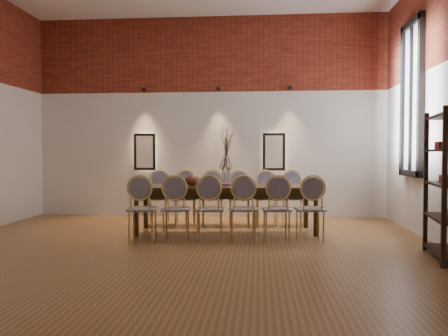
# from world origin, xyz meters

# --- Properties ---
(floor) EXTENTS (7.00, 7.00, 0.02)m
(floor) POSITION_xyz_m (0.00, 0.00, -0.01)
(floor) COLOR olive
(floor) RESTS_ON ground
(wall_back) EXTENTS (7.00, 0.10, 4.00)m
(wall_back) POSITION_xyz_m (0.00, 3.55, 2.00)
(wall_back) COLOR silver
(wall_back) RESTS_ON ground
(brick_band_back) EXTENTS (7.00, 0.02, 1.50)m
(brick_band_back) POSITION_xyz_m (0.00, 3.48, 3.25)
(brick_band_back) COLOR maroon
(brick_band_back) RESTS_ON ground
(niche_left) EXTENTS (0.36, 0.06, 0.66)m
(niche_left) POSITION_xyz_m (-1.30, 3.45, 1.30)
(niche_left) COLOR #FFEAC6
(niche_left) RESTS_ON wall_back
(niche_right) EXTENTS (0.36, 0.06, 0.66)m
(niche_right) POSITION_xyz_m (1.30, 3.45, 1.30)
(niche_right) COLOR #FFEAC6
(niche_right) RESTS_ON wall_back
(spot_fixture_left) EXTENTS (0.08, 0.10, 0.08)m
(spot_fixture_left) POSITION_xyz_m (-1.30, 3.42, 2.55)
(spot_fixture_left) COLOR black
(spot_fixture_left) RESTS_ON wall_back
(spot_fixture_mid) EXTENTS (0.08, 0.10, 0.08)m
(spot_fixture_mid) POSITION_xyz_m (0.20, 3.42, 2.55)
(spot_fixture_mid) COLOR black
(spot_fixture_mid) RESTS_ON wall_back
(spot_fixture_right) EXTENTS (0.08, 0.10, 0.08)m
(spot_fixture_right) POSITION_xyz_m (1.60, 3.42, 2.55)
(spot_fixture_right) COLOR black
(spot_fixture_right) RESTS_ON wall_back
(window_glass) EXTENTS (0.02, 0.78, 2.38)m
(window_glass) POSITION_xyz_m (3.46, 2.00, 2.15)
(window_glass) COLOR silver
(window_glass) RESTS_ON wall_right
(window_frame) EXTENTS (0.08, 0.90, 2.50)m
(window_frame) POSITION_xyz_m (3.44, 2.00, 2.15)
(window_frame) COLOR black
(window_frame) RESTS_ON wall_right
(window_mullion) EXTENTS (0.06, 0.06, 2.40)m
(window_mullion) POSITION_xyz_m (3.44, 2.00, 2.15)
(window_mullion) COLOR black
(window_mullion) RESTS_ON wall_right
(dining_table) EXTENTS (2.97, 1.17, 0.75)m
(dining_table) POSITION_xyz_m (0.48, 1.75, 0.38)
(dining_table) COLOR #39250E
(dining_table) RESTS_ON floor
(chair_near_a) EXTENTS (0.47, 0.47, 0.94)m
(chair_near_a) POSITION_xyz_m (-0.67, 0.91, 0.47)
(chair_near_a) COLOR tan
(chair_near_a) RESTS_ON floor
(chair_near_b) EXTENTS (0.47, 0.47, 0.94)m
(chair_near_b) POSITION_xyz_m (-0.18, 0.95, 0.47)
(chair_near_b) COLOR tan
(chair_near_b) RESTS_ON floor
(chair_near_c) EXTENTS (0.47, 0.47, 0.94)m
(chair_near_c) POSITION_xyz_m (0.30, 0.99, 0.47)
(chair_near_c) COLOR tan
(chair_near_c) RESTS_ON floor
(chair_near_d) EXTENTS (0.47, 0.47, 0.94)m
(chair_near_d) POSITION_xyz_m (0.78, 1.03, 0.47)
(chair_near_d) COLOR tan
(chair_near_d) RESTS_ON floor
(chair_near_e) EXTENTS (0.47, 0.47, 0.94)m
(chair_near_e) POSITION_xyz_m (1.26, 1.07, 0.47)
(chair_near_e) COLOR tan
(chair_near_e) RESTS_ON floor
(chair_near_f) EXTENTS (0.47, 0.47, 0.94)m
(chair_near_f) POSITION_xyz_m (1.75, 1.11, 0.47)
(chair_near_f) COLOR tan
(chair_near_f) RESTS_ON floor
(chair_far_a) EXTENTS (0.47, 0.47, 0.94)m
(chair_far_a) POSITION_xyz_m (-0.79, 2.40, 0.47)
(chair_far_a) COLOR tan
(chair_far_a) RESTS_ON floor
(chair_far_b) EXTENTS (0.47, 0.47, 0.94)m
(chair_far_b) POSITION_xyz_m (-0.31, 2.44, 0.47)
(chair_far_b) COLOR tan
(chair_far_b) RESTS_ON floor
(chair_far_c) EXTENTS (0.47, 0.47, 0.94)m
(chair_far_c) POSITION_xyz_m (0.18, 2.48, 0.47)
(chair_far_c) COLOR tan
(chair_far_c) RESTS_ON floor
(chair_far_d) EXTENTS (0.47, 0.47, 0.94)m
(chair_far_d) POSITION_xyz_m (0.66, 2.52, 0.47)
(chair_far_d) COLOR tan
(chair_far_d) RESTS_ON floor
(chair_far_e) EXTENTS (0.47, 0.47, 0.94)m
(chair_far_e) POSITION_xyz_m (1.14, 2.56, 0.47)
(chair_far_e) COLOR tan
(chair_far_e) RESTS_ON floor
(chair_far_f) EXTENTS (0.47, 0.47, 0.94)m
(chair_far_f) POSITION_xyz_m (1.62, 2.60, 0.47)
(chair_far_f) COLOR tan
(chair_far_f) RESTS_ON floor
(vase) EXTENTS (0.14, 0.14, 0.30)m
(vase) POSITION_xyz_m (0.48, 1.75, 0.90)
(vase) COLOR silver
(vase) RESTS_ON dining_table
(dried_branches) EXTENTS (0.50, 0.50, 0.70)m
(dried_branches) POSITION_xyz_m (0.48, 1.75, 1.35)
(dried_branches) COLOR #483A2E
(dried_branches) RESTS_ON vase
(bowl) EXTENTS (0.24, 0.24, 0.18)m
(bowl) POSITION_xyz_m (-0.06, 1.66, 0.84)
(bowl) COLOR #5E2714
(bowl) RESTS_ON dining_table
(book) EXTENTS (0.27, 0.20, 0.03)m
(book) POSITION_xyz_m (0.50, 1.97, 0.77)
(book) COLOR #862B70
(book) RESTS_ON dining_table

